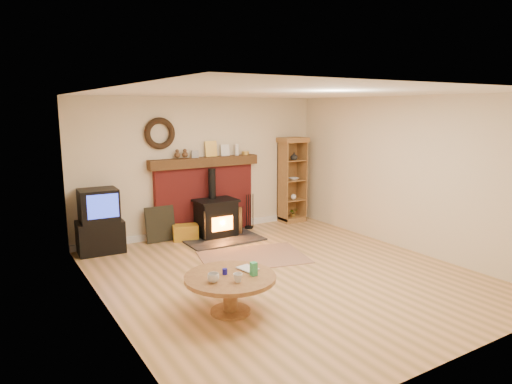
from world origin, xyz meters
TOP-DOWN VIEW (x-y plane):
  - ground at (0.00, 0.00)m, footprint 5.50×5.50m
  - room_shell at (-0.02, 0.09)m, footprint 5.02×5.52m
  - chimney_breast at (0.00, 2.67)m, footprint 2.20×0.22m
  - wood_stove at (0.05, 2.27)m, footprint 1.40×1.00m
  - area_rug at (0.01, 0.89)m, footprint 1.89×1.50m
  - tv_unit at (-2.03, 2.47)m, footprint 0.76×0.56m
  - curio_cabinet at (1.98, 2.55)m, footprint 0.58×0.42m
  - firelog_box at (-0.53, 2.40)m, footprint 0.52×0.40m
  - leaning_painting at (-0.95, 2.55)m, footprint 0.54×0.14m
  - fire_tools at (0.89, 2.50)m, footprint 0.19×0.16m
  - coffee_table at (-1.28, -0.71)m, footprint 1.09×1.09m

SIDE VIEW (x-z plane):
  - ground at x=0.00m, z-range 0.00..0.00m
  - area_rug at x=0.01m, z-range 0.00..0.01m
  - firelog_box at x=-0.53m, z-range 0.00..0.28m
  - fire_tools at x=0.89m, z-range -0.19..0.51m
  - leaning_painting at x=-0.95m, z-range 0.00..0.65m
  - wood_stove at x=0.05m, z-range -0.29..0.99m
  - coffee_table at x=-1.28m, z-range 0.06..0.68m
  - tv_unit at x=-2.03m, z-range -0.02..1.06m
  - chimney_breast at x=0.00m, z-range -0.09..1.69m
  - curio_cabinet at x=1.98m, z-range 0.00..1.80m
  - room_shell at x=-0.02m, z-range 0.41..3.02m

